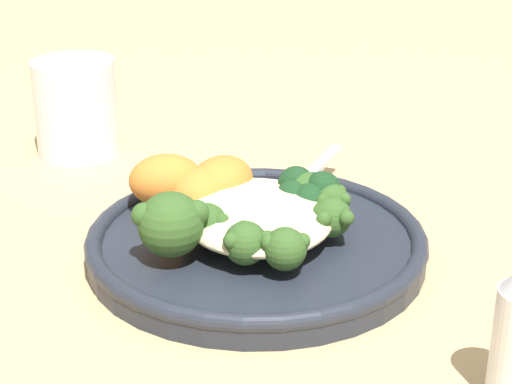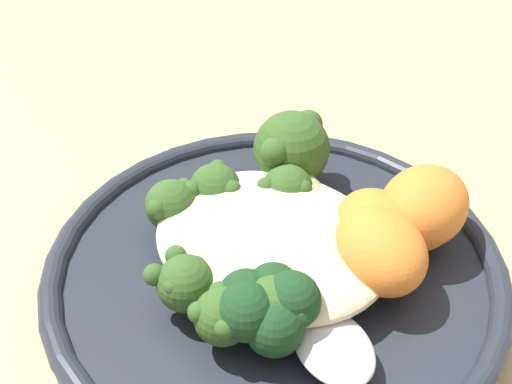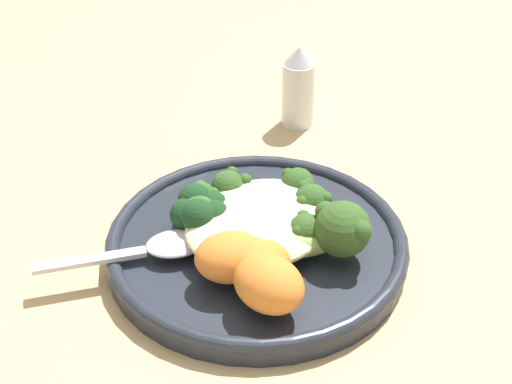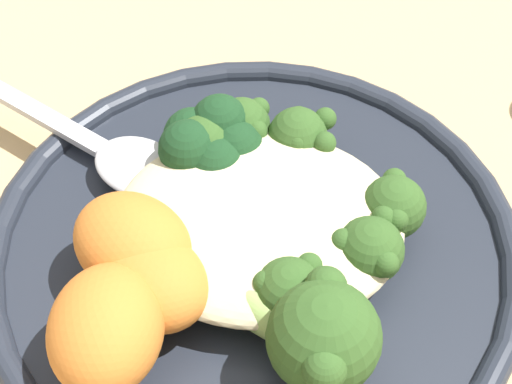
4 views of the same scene
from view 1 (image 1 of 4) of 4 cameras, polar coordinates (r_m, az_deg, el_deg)
name	(u,v)px [view 1 (image 1 of 4)]	position (r m, az deg, el deg)	size (l,w,h in m)	color
ground_plane	(260,269)	(0.58, 0.24, -5.14)	(4.00, 4.00, 0.00)	tan
plate	(252,243)	(0.59, -0.25, -3.41)	(0.23, 0.23, 0.02)	#232833
quinoa_mound	(257,215)	(0.58, 0.09, -1.56)	(0.12, 0.10, 0.02)	beige
broccoli_stalk_0	(180,222)	(0.56, -5.08, -1.99)	(0.09, 0.08, 0.04)	#8EB25B
broccoli_stalk_1	(214,217)	(0.58, -2.82, -1.69)	(0.08, 0.05, 0.03)	#8EB25B
broccoli_stalk_2	(239,232)	(0.56, -1.12, -2.65)	(0.10, 0.03, 0.03)	#8EB25B
broccoli_stalk_3	(264,234)	(0.55, 0.53, -2.83)	(0.11, 0.06, 0.03)	#8EB25B
broccoli_stalk_4	(288,214)	(0.58, 2.18, -1.48)	(0.08, 0.11, 0.03)	#8EB25B
broccoli_stalk_5	(297,204)	(0.60, 2.72, -0.81)	(0.04, 0.11, 0.03)	#8EB25B
broccoli_stalk_6	(290,195)	(0.61, 2.26, -0.21)	(0.03, 0.08, 0.03)	#8EB25B
sweet_potato_chunk_0	(166,180)	(0.62, -6.01, 0.79)	(0.05, 0.04, 0.04)	orange
sweet_potato_chunk_1	(222,181)	(0.62, -2.31, 0.75)	(0.05, 0.04, 0.04)	orange
sweet_potato_chunk_2	(177,182)	(0.62, -5.32, 0.65)	(0.05, 0.04, 0.03)	orange
sweet_potato_chunk_3	(202,189)	(0.61, -3.64, 0.20)	(0.05, 0.04, 0.03)	orange
kale_tuft	(307,193)	(0.61, 3.42, -0.06)	(0.05, 0.05, 0.03)	#193D1E
spoon	(297,185)	(0.65, 2.75, 0.47)	(0.12, 0.09, 0.01)	silver
water_glass	(76,108)	(0.79, -11.91, 5.53)	(0.07, 0.07, 0.09)	silver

